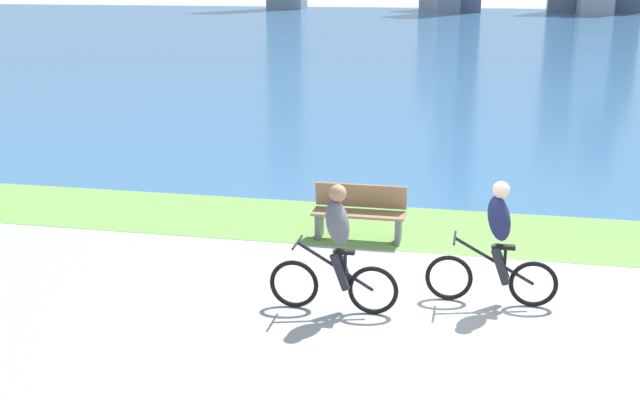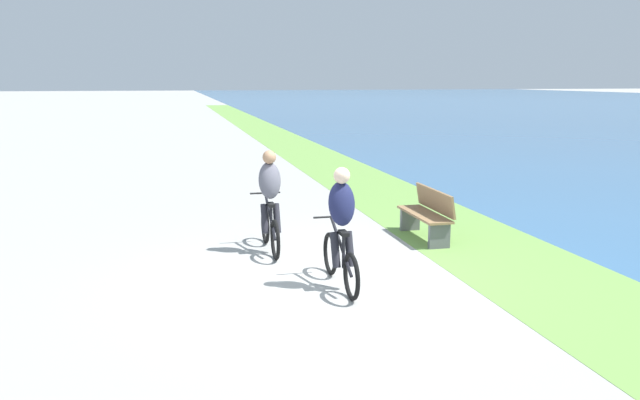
% 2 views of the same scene
% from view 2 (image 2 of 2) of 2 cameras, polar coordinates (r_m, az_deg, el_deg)
% --- Properties ---
extents(ground_plane, '(300.00, 300.00, 0.00)m').
position_cam_2_polar(ground_plane, '(9.01, 0.69, -6.97)').
color(ground_plane, '#9E9E99').
extents(grass_strip_bayside, '(120.00, 2.40, 0.01)m').
position_cam_2_polar(grass_strip_bayside, '(10.14, 17.32, -5.38)').
color(grass_strip_bayside, '#6B9947').
rests_on(grass_strip_bayside, ground).
extents(cyclist_lead, '(1.68, 0.52, 1.69)m').
position_cam_2_polar(cyclist_lead, '(10.02, -4.70, -0.19)').
color(cyclist_lead, black).
rests_on(cyclist_lead, ground).
extents(cyclist_trailing, '(1.71, 0.52, 1.66)m').
position_cam_2_polar(cyclist_trailing, '(8.26, 1.98, -2.65)').
color(cyclist_trailing, black).
rests_on(cyclist_trailing, ground).
extents(bench_near_path, '(1.50, 0.47, 0.90)m').
position_cam_2_polar(bench_near_path, '(11.04, 9.97, -1.31)').
color(bench_near_path, olive).
rests_on(bench_near_path, ground).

